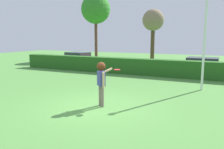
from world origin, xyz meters
TOP-DOWN VIEW (x-y plane):
  - ground_plane at (0.00, 0.00)m, footprint 60.00×60.00m
  - person at (0.10, 0.20)m, footprint 0.47×0.83m
  - frisbee at (0.68, 0.44)m, footprint 0.25×0.25m
  - lamppost at (3.51, 5.05)m, footprint 0.24×0.24m
  - hedge_row at (0.00, 8.48)m, footprint 23.03×0.90m
  - parked_car_red at (-8.71, 11.69)m, footprint 4.44×2.44m
  - parked_car_blue at (3.08, 10.63)m, footprint 4.22×1.84m
  - maple_tree at (-9.98, 17.72)m, footprint 3.55×3.55m
  - willow_tree at (-1.87, 14.54)m, footprint 2.07×2.07m

SIDE VIEW (x-z plane):
  - ground_plane at x=0.00m, z-range 0.00..0.00m
  - hedge_row at x=0.00m, z-range 0.00..1.18m
  - parked_car_red at x=-8.71m, z-range 0.06..1.31m
  - parked_car_blue at x=3.08m, z-range 0.06..1.31m
  - person at x=0.10m, z-range 0.26..2.05m
  - frisbee at x=0.68m, z-range 1.48..1.51m
  - lamppost at x=3.51m, z-range 0.31..5.64m
  - willow_tree at x=-1.87m, z-range 1.53..6.93m
  - maple_tree at x=-9.98m, z-range 2.11..10.00m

